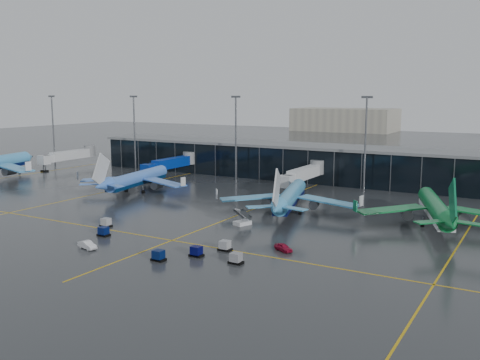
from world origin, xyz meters
The scene contains 12 objects.
ground centered at (0.00, 0.00, 0.00)m, with size 600.00×600.00×0.00m, color #282B2D.
terminal_pier centered at (0.00, 62.00, 5.42)m, with size 142.00×17.00×10.70m.
jet_bridges centered at (-35.00, 42.99, 4.55)m, with size 94.00×27.50×7.20m.
flood_masts centered at (5.00, 50.00, 13.81)m, with size 203.00×0.50×25.50m.
taxi_lines centered at (10.00, 10.61, 0.01)m, with size 220.00×120.00×0.02m.
airliner_arkefly centered at (-27.78, 19.70, 5.75)m, with size 32.86×37.42×11.50m, color #447ADF, non-canonical shape.
airliner_klm_near centered at (18.46, 16.90, 5.69)m, with size 32.52×37.03×11.38m, color #409AD4, non-canonical shape.
airliner_aer_lingus centered at (48.68, 20.29, 5.76)m, with size 32.89×37.46×11.51m, color #0D7434, non-canonical shape.
baggage_carts centered at (12.07, -19.11, 0.76)m, with size 36.33×13.58×1.70m.
mobile_airstair centered at (15.15, 1.41, 0.77)m, with size 3.14×3.75×3.45m.
service_van_red centered at (30.15, -10.94, 0.63)m, with size 1.49×3.71×1.26m, color maroon.
service_van_white centered at (0.72, -26.35, 0.66)m, with size 1.41×4.03×1.33m, color silver.
Camera 1 is at (67.13, -89.24, 25.92)m, focal length 40.00 mm.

